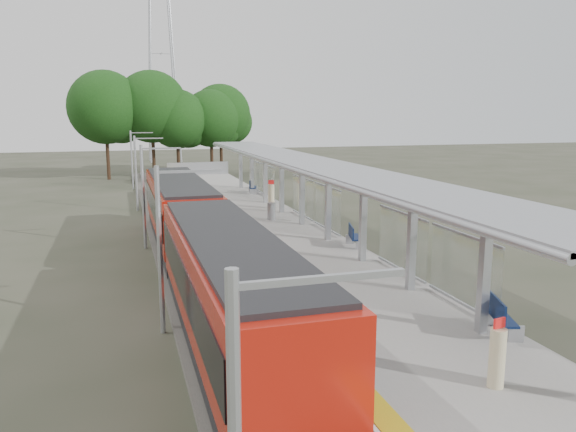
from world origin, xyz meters
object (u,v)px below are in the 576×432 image
object	(u,v)px
bench_near	(499,315)
info_pillar_near	(497,357)
info_pillar_far	(271,196)
litter_bin	(271,211)
bench_far	(252,186)
bench_mid	(353,235)
train	(198,237)

from	to	relation	value
bench_near	info_pillar_near	world-z (taller)	info_pillar_near
info_pillar_near	info_pillar_far	world-z (taller)	info_pillar_far
litter_bin	info_pillar_near	bearing A→B (deg)	-91.02
info_pillar_far	bench_far	bearing A→B (deg)	111.58
bench_near	bench_far	world-z (taller)	bench_near
info_pillar_near	bench_mid	bearing A→B (deg)	68.36
bench_far	info_pillar_far	bearing A→B (deg)	-75.91
bench_mid	info_pillar_far	world-z (taller)	info_pillar_far
bench_near	litter_bin	distance (m)	18.06
info_pillar_far	info_pillar_near	bearing A→B (deg)	-68.69
bench_far	info_pillar_near	xyz separation A→B (m)	(-1.74, -31.33, 0.15)
bench_near	info_pillar_near	distance (m)	3.25
bench_near	bench_far	xyz separation A→B (m)	(-0.26, 28.76, -0.01)
train	bench_far	bearing A→B (deg)	70.62
bench_mid	info_pillar_far	xyz separation A→B (m)	(-0.86, 11.18, 0.26)
bench_near	litter_bin	world-z (taller)	bench_near
bench_far	info_pillar_far	world-z (taller)	info_pillar_far
info_pillar_near	bench_near	bearing A→B (deg)	40.10
litter_bin	train	bearing A→B (deg)	-123.12
train	info_pillar_near	bearing A→B (deg)	-68.70
info_pillar_far	litter_bin	bearing A→B (deg)	-80.32
train	info_pillar_near	world-z (taller)	train
bench_near	bench_mid	distance (m)	10.62
bench_near	info_pillar_far	bearing A→B (deg)	110.92
bench_mid	info_pillar_far	distance (m)	11.21
bench_near	info_pillar_near	size ratio (longest dim) A/B	1.01
litter_bin	bench_far	bearing A→B (deg)	82.75
info_pillar_near	info_pillar_far	bearing A→B (deg)	74.74
info_pillar_near	bench_far	bearing A→B (deg)	74.80
bench_near	bench_far	bearing A→B (deg)	109.81
train	litter_bin	distance (m)	9.62
train	bench_near	distance (m)	12.10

